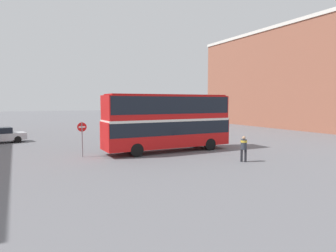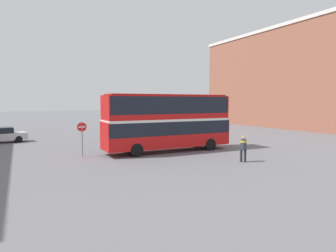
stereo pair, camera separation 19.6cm
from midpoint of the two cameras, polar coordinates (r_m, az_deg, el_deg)
ground_plane at (r=26.02m, az=0.15°, el=-4.47°), size 240.00×240.00×0.00m
building_row_right at (r=52.42m, az=25.20°, el=8.34°), size 11.52×39.63×15.78m
double_decker_bus at (r=24.68m, az=-0.23°, el=1.34°), size 10.76×2.58×4.72m
pedestrian_foreground at (r=21.14m, az=13.96°, el=-3.74°), size 0.61×0.61×1.79m
parked_car_kerb_near at (r=37.62m, az=-5.12°, el=-0.52°), size 4.64×2.65×1.49m
parked_car_kerb_far at (r=34.29m, az=-29.57°, el=-1.55°), size 4.86×2.63×1.56m
no_entry_sign at (r=23.20m, az=-16.29°, el=-1.36°), size 0.69×0.08×2.60m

